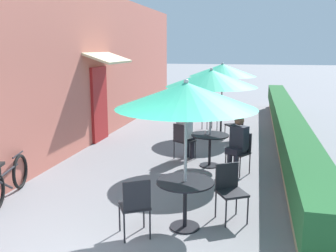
% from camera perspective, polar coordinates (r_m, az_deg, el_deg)
% --- Properties ---
extents(cafe_facade_wall, '(0.98, 15.21, 4.20)m').
position_cam_1_polar(cafe_facade_wall, '(11.33, -10.04, 8.99)').
color(cafe_facade_wall, '#C66B5B').
rests_on(cafe_facade_wall, ground_plane).
extents(planter_hedge, '(0.60, 14.21, 1.01)m').
position_cam_1_polar(planter_hedge, '(10.67, 17.48, 0.04)').
color(planter_hedge, tan).
rests_on(planter_hedge, ground_plane).
extents(patio_table_near, '(0.84, 0.84, 0.73)m').
position_cam_1_polar(patio_table_near, '(5.53, 2.62, -10.15)').
color(patio_table_near, black).
rests_on(patio_table_near, ground_plane).
extents(patio_umbrella_near, '(1.98, 1.98, 2.20)m').
position_cam_1_polar(patio_umbrella_near, '(5.17, 2.77, 4.66)').
color(patio_umbrella_near, '#B7B7BC').
rests_on(patio_umbrella_near, ground_plane).
extents(cafe_chair_near_left, '(0.55, 0.55, 0.87)m').
position_cam_1_polar(cafe_chair_near_left, '(5.28, -5.01, -11.62)').
color(cafe_chair_near_left, '#232328').
rests_on(cafe_chair_near_left, ground_plane).
extents(cafe_chair_near_right, '(0.55, 0.55, 0.87)m').
position_cam_1_polar(cafe_chair_near_right, '(5.89, 9.39, -9.18)').
color(cafe_chair_near_right, '#232328').
rests_on(cafe_chair_near_right, ground_plane).
extents(patio_table_mid, '(0.84, 0.84, 0.73)m').
position_cam_1_polar(patio_table_mid, '(8.41, 6.39, -2.50)').
color(patio_table_mid, black).
rests_on(patio_table_mid, ground_plane).
extents(patio_umbrella_mid, '(1.98, 1.98, 2.20)m').
position_cam_1_polar(patio_umbrella_mid, '(8.17, 6.62, 7.21)').
color(patio_umbrella_mid, '#B7B7BC').
rests_on(patio_umbrella_mid, ground_plane).
extents(cafe_chair_mid_left, '(0.55, 0.55, 0.87)m').
position_cam_1_polar(cafe_chair_mid_left, '(8.04, 10.95, -3.52)').
color(cafe_chair_mid_left, '#232328').
rests_on(cafe_chair_mid_left, ground_plane).
extents(seated_patron_mid_left, '(0.48, 0.51, 1.25)m').
position_cam_1_polar(seated_patron_mid_left, '(7.91, 10.55, -2.48)').
color(seated_patron_mid_left, '#23232D').
rests_on(seated_patron_mid_left, ground_plane).
extents(cafe_chair_mid_right, '(0.55, 0.55, 0.87)m').
position_cam_1_polar(cafe_chair_mid_right, '(8.83, 2.24, -1.92)').
color(cafe_chair_mid_right, '#232328').
rests_on(cafe_chair_mid_right, ground_plane).
extents(seated_patron_mid_right, '(0.48, 0.51, 1.25)m').
position_cam_1_polar(seated_patron_mid_right, '(8.88, 2.74, -0.73)').
color(seated_patron_mid_right, '#23232D').
rests_on(seated_patron_mid_right, ground_plane).
extents(coffee_cup_mid, '(0.07, 0.07, 0.09)m').
position_cam_1_polar(coffee_cup_mid, '(8.39, 5.90, -0.94)').
color(coffee_cup_mid, white).
rests_on(coffee_cup_mid, patio_table_mid).
extents(patio_table_far, '(0.84, 0.84, 0.73)m').
position_cam_1_polar(patio_table_far, '(11.48, 8.09, 1.31)').
color(patio_table_far, black).
rests_on(patio_table_far, ground_plane).
extents(patio_umbrella_far, '(1.98, 1.98, 2.20)m').
position_cam_1_polar(patio_umbrella_far, '(11.32, 8.30, 8.42)').
color(patio_umbrella_far, '#B7B7BC').
rests_on(patio_umbrella_far, ground_plane).
extents(cafe_chair_far_left, '(0.56, 0.56, 0.87)m').
position_cam_1_polar(cafe_chair_far_left, '(10.88, 10.36, 0.51)').
color(cafe_chair_far_left, '#232328').
rests_on(cafe_chair_far_left, ground_plane).
extents(cafe_chair_far_right, '(0.56, 0.56, 0.87)m').
position_cam_1_polar(cafe_chair_far_right, '(12.11, 6.05, 1.77)').
color(cafe_chair_far_right, '#232328').
rests_on(cafe_chair_far_right, ground_plane).
extents(coffee_cup_far, '(0.07, 0.07, 0.09)m').
position_cam_1_polar(coffee_cup_far, '(11.39, 8.82, 2.36)').
color(coffee_cup_far, '#B73D3D').
rests_on(coffee_cup_far, patio_table_far).
extents(bicycle_second, '(0.46, 1.67, 0.74)m').
position_cam_1_polar(bicycle_second, '(7.16, -23.15, -7.64)').
color(bicycle_second, black).
rests_on(bicycle_second, ground_plane).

